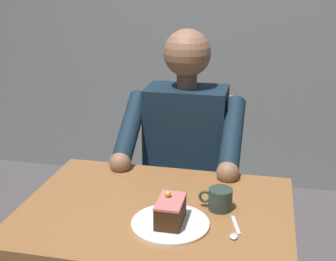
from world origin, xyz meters
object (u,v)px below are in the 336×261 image
object	(u,v)px
chair	(189,179)
coffee_cup	(220,199)
seated_person	(183,165)
dessert_spoon	(235,231)
dining_table	(156,233)
cake_slice	(170,211)

from	to	relation	value
chair	coffee_cup	world-z (taller)	chair
seated_person	dessert_spoon	size ratio (longest dim) A/B	8.81
dining_table	cake_slice	world-z (taller)	cake_slice
dining_table	seated_person	xyz separation A→B (m)	(-0.00, -0.51, 0.04)
dining_table	dessert_spoon	size ratio (longest dim) A/B	6.51
seated_person	cake_slice	bearing A→B (deg)	96.91
dining_table	cake_slice	distance (m)	0.19
dining_table	seated_person	distance (m)	0.51
coffee_cup	dining_table	bearing A→B (deg)	10.42
cake_slice	dessert_spoon	distance (m)	0.21
coffee_cup	dessert_spoon	size ratio (longest dim) A/B	0.82
seated_person	dessert_spoon	world-z (taller)	seated_person
seated_person	coffee_cup	distance (m)	0.52
chair	seated_person	bearing A→B (deg)	90.00
dining_table	coffee_cup	bearing A→B (deg)	-169.58
dining_table	cake_slice	xyz separation A→B (m)	(-0.07, 0.10, 0.15)
chair	dessert_spoon	xyz separation A→B (m)	(-0.28, 0.78, 0.21)
cake_slice	seated_person	bearing A→B (deg)	-83.09
dining_table	coffee_cup	distance (m)	0.26
seated_person	dessert_spoon	bearing A→B (deg)	114.75
chair	cake_slice	world-z (taller)	chair
chair	coffee_cup	size ratio (longest dim) A/B	7.88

